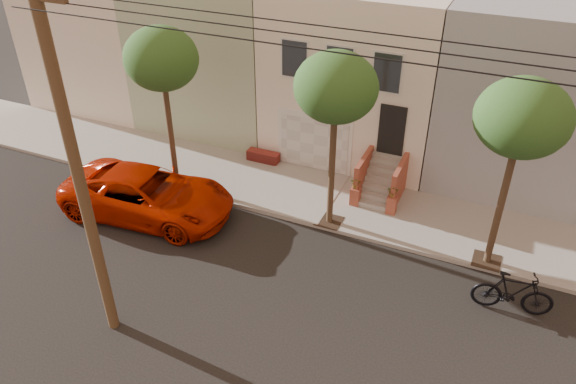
% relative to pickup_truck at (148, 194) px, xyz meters
% --- Properties ---
extents(ground, '(90.00, 90.00, 0.00)m').
position_rel_pickup_truck_xyz_m(ground, '(5.32, -1.85, -0.88)').
color(ground, black).
rests_on(ground, ground).
extents(sidewalk, '(40.00, 3.70, 0.15)m').
position_rel_pickup_truck_xyz_m(sidewalk, '(5.32, 3.50, -0.80)').
color(sidewalk, gray).
rests_on(sidewalk, ground).
extents(house_row, '(33.10, 11.70, 7.00)m').
position_rel_pickup_truck_xyz_m(house_row, '(5.33, 9.34, 2.77)').
color(house_row, beige).
rests_on(house_row, sidewalk).
extents(tree_left, '(2.70, 2.57, 6.30)m').
position_rel_pickup_truck_xyz_m(tree_left, '(-0.18, 2.05, 4.38)').
color(tree_left, '#2D2116').
rests_on(tree_left, sidewalk).
extents(tree_mid, '(2.70, 2.57, 6.30)m').
position_rel_pickup_truck_xyz_m(tree_mid, '(6.32, 2.05, 4.38)').
color(tree_mid, '#2D2116').
rests_on(tree_mid, sidewalk).
extents(tree_right, '(2.70, 2.57, 6.30)m').
position_rel_pickup_truck_xyz_m(tree_right, '(11.82, 2.05, 4.38)').
color(tree_right, '#2D2116').
rests_on(tree_right, sidewalk).
extents(pickup_truck, '(6.55, 3.46, 1.76)m').
position_rel_pickup_truck_xyz_m(pickup_truck, '(0.00, 0.00, 0.00)').
color(pickup_truck, '#AE1900').
rests_on(pickup_truck, ground).
extents(motorcycle, '(2.39, 0.99, 1.39)m').
position_rel_pickup_truck_xyz_m(motorcycle, '(12.70, 0.15, -0.18)').
color(motorcycle, black).
rests_on(motorcycle, ground).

